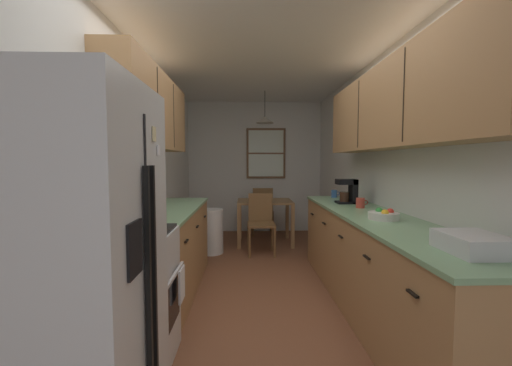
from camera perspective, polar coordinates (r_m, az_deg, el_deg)
The scene contains 26 objects.
ground_plane at distance 3.99m, azimuth 0.86°, elevation -16.50°, with size 12.00×12.00×0.00m, color brown.
wall_left at distance 3.92m, azimuth -19.27°, elevation 2.01°, with size 0.10×9.00×2.55m, color silver.
wall_right at distance 4.03m, azimuth 20.42°, elevation 2.03°, with size 0.10×9.00×2.55m, color silver.
wall_back at distance 6.39m, azimuth -0.23°, elevation 2.83°, with size 4.40×0.10×2.55m, color silver.
ceiling_slab at distance 3.93m, azimuth 0.90°, elevation 21.69°, with size 4.40×9.00×0.08m, color white.
refrigerator at distance 1.71m, azimuth -30.06°, elevation -14.34°, with size 0.71×0.74×1.73m.
stove_range at distance 2.45m, azimuth -22.40°, elevation -18.32°, with size 0.66×0.60×1.10m.
microwave_over_range at distance 2.33m, azimuth -25.79°, elevation 9.96°, with size 0.39×0.60×0.31m.
counter_left at distance 3.59m, azimuth -15.34°, elevation -11.39°, with size 0.64×1.88×0.90m.
upper_cabinets_left at distance 3.49m, azimuth -18.25°, elevation 12.00°, with size 0.33×1.96×0.76m.
counter_right at distance 3.23m, azimuth 20.16°, elevation -13.20°, with size 0.64×3.19×0.90m.
upper_cabinets_right at distance 3.14m, azimuth 23.54°, elevation 12.39°, with size 0.33×2.87×0.74m.
dining_table at distance 5.43m, azimuth 1.55°, elevation -4.39°, with size 0.91×0.74×0.73m.
dining_chair_near at distance 4.87m, azimuth 0.88°, elevation -6.64°, with size 0.41×0.41×0.90m.
dining_chair_far at distance 6.02m, azimuth 1.14°, elevation -4.64°, with size 0.41×0.41×0.90m.
pendant_light at distance 5.42m, azimuth 1.58°, elevation 11.16°, with size 0.30×0.30×0.52m.
back_window at distance 6.33m, azimuth 1.78°, elevation 5.28°, with size 0.76×0.05×0.98m.
trash_bin at distance 4.94m, azimuth -7.95°, elevation -8.49°, with size 0.36×0.36×0.67m, color white.
storage_canister at distance 2.80m, azimuth -18.99°, elevation -4.46°, with size 0.13×0.13×0.18m.
dish_towel at distance 2.48m, azimuth -13.08°, elevation -17.13°, with size 0.02×0.16×0.24m, color white.
coffee_maker at distance 3.86m, azimuth 16.15°, elevation -1.32°, with size 0.22×0.18×0.28m.
mug_by_coffeemaker at distance 4.46m, azimuth 13.74°, elevation -1.87°, with size 0.12×0.08×0.10m.
mug_spare at distance 3.54m, azimuth 18.07°, elevation -3.38°, with size 0.13×0.09×0.10m.
fruit_bowl at distance 2.90m, azimuth 21.75°, elevation -5.31°, with size 0.25×0.25×0.09m.
dish_rack at distance 2.08m, azimuth 34.16°, elevation -8.87°, with size 0.28×0.34×0.10m, color silver.
table_serving_bowl at distance 5.46m, azimuth 1.81°, elevation -2.74°, with size 0.20×0.20×0.06m, color #4C7299.
Camera 1 is at (-0.17, -2.73, 1.38)m, focal length 22.51 mm.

